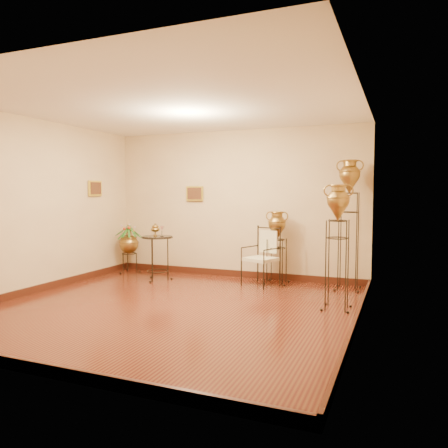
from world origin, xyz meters
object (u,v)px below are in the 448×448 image
at_px(armchair, 261,257).
at_px(side_table, 157,257).
at_px(amphora_mid, 337,246).
at_px(amphora_tall, 349,223).
at_px(planter_urn, 129,242).

height_order(armchair, side_table, side_table).
bearing_deg(amphora_mid, amphora_tall, 90.00).
xyz_separation_m(planter_urn, side_table, (0.94, -0.47, -0.20)).
relative_size(armchair, side_table, 0.98).
bearing_deg(amphora_tall, planter_urn, -179.56).
relative_size(amphora_mid, side_table, 1.69).
height_order(amphora_mid, side_table, amphora_mid).
height_order(amphora_mid, planter_urn, amphora_mid).
bearing_deg(amphora_tall, armchair, -169.98).
bearing_deg(amphora_mid, side_table, 165.97).
bearing_deg(amphora_mid, planter_urn, 163.08).
relative_size(planter_urn, side_table, 1.09).
bearing_deg(planter_urn, amphora_mid, -16.92).
distance_m(planter_urn, side_table, 1.07).
relative_size(amphora_tall, planter_urn, 1.94).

